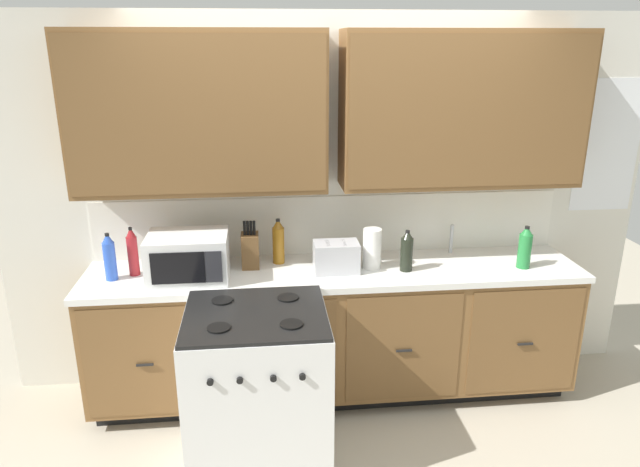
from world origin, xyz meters
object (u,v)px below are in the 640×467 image
bottle_amber (278,242)px  microwave (188,257)px  paper_towel_roll (372,249)px  bottle_red (133,252)px  bottle_green (525,247)px  bottle_dark (407,251)px  knife_block (250,250)px  stove_range (258,390)px  bottle_blue (110,257)px  toaster (336,257)px

bottle_amber → microwave: bearing=-159.4°
paper_towel_roll → bottle_amber: (-0.59, 0.15, 0.02)m
microwave → bottle_red: bottle_red is taller
bottle_amber → bottle_red: (-0.90, -0.11, 0.01)m
bottle_green → bottle_dark: bearing=177.8°
knife_block → bottle_amber: (0.18, 0.05, 0.03)m
knife_block → paper_towel_roll: knife_block is taller
knife_block → bottle_green: 1.75m
stove_range → bottle_blue: 1.21m
microwave → bottle_dark: size_ratio=1.81×
toaster → bottle_amber: (-0.35, 0.19, 0.05)m
bottle_amber → bottle_green: bottle_amber is taller
stove_range → bottle_green: 1.88m
microwave → knife_block: (0.37, 0.15, -0.02)m
bottle_blue → microwave: bearing=-3.9°
bottle_red → bottle_green: size_ratio=1.12×
stove_range → toaster: (0.50, 0.59, 0.54)m
bottle_dark → bottle_red: bearing=176.4°
stove_range → bottle_red: 1.16m
knife_block → bottle_dark: size_ratio=1.17×
microwave → bottle_red: 0.36m
microwave → bottle_green: microwave is taller
toaster → bottle_green: (1.20, -0.06, 0.04)m
toaster → bottle_blue: size_ratio=0.95×
paper_towel_roll → bottle_dark: bottle_dark is taller
microwave → bottle_blue: bottle_blue is taller
bottle_dark → bottle_amber: (-0.79, 0.22, 0.02)m
microwave → bottle_amber: (0.55, 0.21, 0.01)m
knife_block → bottle_blue: 0.85m
knife_block → bottle_dark: bearing=-9.7°
paper_towel_roll → bottle_blue: bottle_blue is taller
toaster → bottle_dark: size_ratio=1.05×
bottle_red → bottle_green: 2.46m
knife_block → bottle_dark: 0.99m
bottle_dark → bottle_amber: size_ratio=0.89×
bottle_green → bottle_red: bearing=176.8°
bottle_green → knife_block: bearing=173.6°
microwave → bottle_amber: bearing=20.6°
paper_towel_roll → bottle_red: bottle_red is taller
paper_towel_roll → toaster: bearing=-171.6°
paper_towel_roll → bottle_green: bottle_green is taller
toaster → bottle_dark: 0.45m
bottle_blue → stove_range: bearing=-34.7°
microwave → bottle_blue: (-0.47, 0.03, 0.00)m
knife_block → bottle_blue: size_ratio=1.05×
bottle_green → toaster: bearing=177.1°
stove_range → knife_block: (-0.03, 0.72, 0.56)m
toaster → paper_towel_roll: paper_towel_roll is taller
bottle_green → bottle_amber: bearing=170.9°
paper_towel_roll → bottle_green: (0.97, -0.10, 0.00)m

